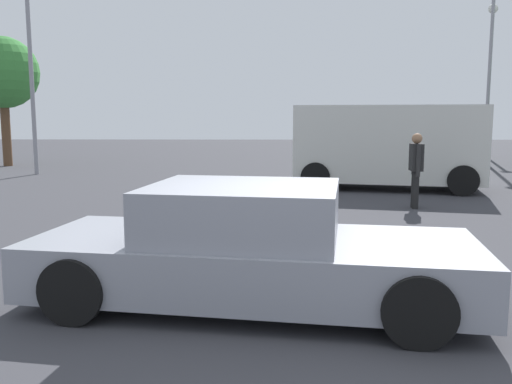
{
  "coord_description": "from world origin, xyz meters",
  "views": [
    {
      "loc": [
        -0.27,
        -5.27,
        1.95
      ],
      "look_at": [
        -0.39,
        2.21,
        0.9
      ],
      "focal_mm": 38.1,
      "sensor_mm": 36.0,
      "label": 1
    }
  ],
  "objects": [
    {
      "name": "light_post_mid",
      "position": [
        9.01,
        17.74,
        5.13
      ],
      "size": [
        0.44,
        0.44,
        7.78
      ],
      "color": "gray",
      "rests_on": "ground_plane"
    },
    {
      "name": "sedan_foreground",
      "position": [
        -0.41,
        0.21,
        0.58
      ],
      "size": [
        4.75,
        2.43,
        1.25
      ],
      "rotation": [
        0.0,
        0.0,
        -0.15
      ],
      "color": "gray",
      "rests_on": "ground_plane"
    },
    {
      "name": "tree_back_left",
      "position": [
        -10.38,
        15.87,
        3.58
      ],
      "size": [
        2.74,
        2.74,
        4.98
      ],
      "color": "brown",
      "rests_on": "ground_plane"
    },
    {
      "name": "ground_plane",
      "position": [
        0.0,
        0.0,
        0.0
      ],
      "size": [
        80.0,
        80.0,
        0.0
      ],
      "primitive_type": "plane",
      "color": "#38383D"
    },
    {
      "name": "dog",
      "position": [
        -1.67,
        2.98,
        0.29
      ],
      "size": [
        0.29,
        0.73,
        0.46
      ],
      "rotation": [
        0.0,
        0.0,
        1.53
      ],
      "color": "olive",
      "rests_on": "ground_plane"
    },
    {
      "name": "light_post_near",
      "position": [
        -7.96,
        12.81,
        4.68
      ],
      "size": [
        0.44,
        0.44,
        6.98
      ],
      "color": "gray",
      "rests_on": "ground_plane"
    },
    {
      "name": "van_white",
      "position": [
        3.05,
        9.38,
        1.2
      ],
      "size": [
        5.15,
        3.12,
        2.22
      ],
      "rotation": [
        0.0,
        0.0,
        -0.21
      ],
      "color": "silver",
      "rests_on": "ground_plane"
    },
    {
      "name": "pedestrian",
      "position": [
        2.93,
        6.2,
        0.94
      ],
      "size": [
        0.27,
        0.57,
        1.59
      ],
      "rotation": [
        0.0,
        0.0,
        3.06
      ],
      "color": "black",
      "rests_on": "ground_plane"
    },
    {
      "name": "light_post_far",
      "position": [
        10.49,
        21.41,
        4.79
      ],
      "size": [
        0.44,
        0.44,
        7.17
      ],
      "color": "gray",
      "rests_on": "ground_plane"
    }
  ]
}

